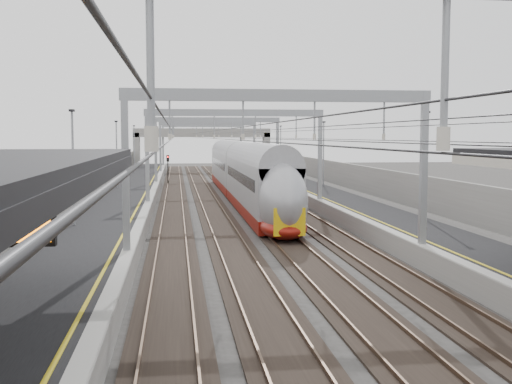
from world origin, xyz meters
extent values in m
cube|color=black|center=(-8.00, 45.00, 0.50)|extent=(4.00, 120.00, 1.00)
cube|color=black|center=(8.00, 45.00, 0.50)|extent=(4.00, 120.00, 1.00)
cube|color=black|center=(-4.50, 45.00, 0.04)|extent=(2.40, 140.00, 0.08)
cube|color=brown|center=(-5.22, 45.00, 0.13)|extent=(0.07, 140.00, 0.14)
cube|color=brown|center=(-3.78, 45.00, 0.13)|extent=(0.07, 140.00, 0.14)
cube|color=black|center=(-1.50, 45.00, 0.04)|extent=(2.40, 140.00, 0.08)
cube|color=brown|center=(-2.22, 45.00, 0.13)|extent=(0.07, 140.00, 0.14)
cube|color=brown|center=(-0.78, 45.00, 0.13)|extent=(0.07, 140.00, 0.14)
cube|color=black|center=(1.50, 45.00, 0.04)|extent=(2.40, 140.00, 0.08)
cube|color=brown|center=(0.78, 45.00, 0.13)|extent=(0.07, 140.00, 0.14)
cube|color=brown|center=(2.22, 45.00, 0.13)|extent=(0.07, 140.00, 0.14)
cube|color=black|center=(4.50, 45.00, 0.04)|extent=(2.40, 140.00, 0.08)
cube|color=brown|center=(3.78, 45.00, 0.13)|extent=(0.07, 140.00, 0.14)
cube|color=brown|center=(5.22, 45.00, 0.13)|extent=(0.07, 140.00, 0.14)
cube|color=gray|center=(-6.30, 22.00, 4.30)|extent=(0.28, 0.28, 6.60)
cube|color=gray|center=(6.30, 22.00, 4.30)|extent=(0.28, 0.28, 6.60)
cube|color=gray|center=(0.00, 22.00, 7.35)|extent=(13.00, 0.25, 0.50)
cube|color=gray|center=(-6.30, 42.00, 4.30)|extent=(0.28, 0.28, 6.60)
cube|color=gray|center=(6.30, 42.00, 4.30)|extent=(0.28, 0.28, 6.60)
cube|color=gray|center=(0.00, 42.00, 7.35)|extent=(13.00, 0.25, 0.50)
cube|color=gray|center=(-6.30, 62.00, 4.30)|extent=(0.28, 0.28, 6.60)
cube|color=gray|center=(6.30, 62.00, 4.30)|extent=(0.28, 0.28, 6.60)
cube|color=gray|center=(0.00, 62.00, 7.35)|extent=(13.00, 0.25, 0.50)
cube|color=gray|center=(-6.30, 82.00, 4.30)|extent=(0.28, 0.28, 6.60)
cube|color=gray|center=(6.30, 82.00, 4.30)|extent=(0.28, 0.28, 6.60)
cube|color=gray|center=(0.00, 82.00, 7.35)|extent=(13.00, 0.25, 0.50)
cube|color=gray|center=(-6.30, 100.00, 4.30)|extent=(0.28, 0.28, 6.60)
cube|color=gray|center=(6.30, 100.00, 4.30)|extent=(0.28, 0.28, 6.60)
cube|color=gray|center=(0.00, 100.00, 7.35)|extent=(13.00, 0.25, 0.50)
cylinder|color=#262628|center=(-4.50, 50.00, 5.50)|extent=(0.03, 140.00, 0.03)
cylinder|color=#262628|center=(-1.50, 50.00, 5.50)|extent=(0.03, 140.00, 0.03)
cylinder|color=#262628|center=(1.50, 50.00, 5.50)|extent=(0.03, 140.00, 0.03)
cylinder|color=#262628|center=(4.50, 50.00, 5.50)|extent=(0.03, 140.00, 0.03)
cube|color=gray|center=(0.00, 100.00, 6.20)|extent=(22.00, 2.20, 1.40)
cube|color=gray|center=(-10.50, 100.00, 3.10)|extent=(1.00, 2.20, 6.20)
cube|color=gray|center=(10.50, 100.00, 3.10)|extent=(1.00, 2.20, 6.20)
cube|color=gray|center=(-11.20, 45.00, 1.60)|extent=(0.30, 120.00, 3.20)
cube|color=gray|center=(11.20, 45.00, 1.60)|extent=(0.30, 120.00, 3.20)
cube|color=maroon|center=(1.50, 41.29, 0.59)|extent=(2.63, 22.39, 0.78)
cube|color=#959599|center=(1.50, 41.29, 2.44)|extent=(2.63, 22.39, 2.92)
cube|color=black|center=(1.50, 33.45, 0.28)|extent=(1.95, 2.34, 0.49)
cube|color=maroon|center=(1.50, 64.06, 0.59)|extent=(2.63, 22.39, 0.78)
cube|color=#959599|center=(1.50, 64.06, 2.44)|extent=(2.63, 22.39, 2.92)
cube|color=black|center=(1.50, 56.23, 0.28)|extent=(1.95, 2.34, 0.49)
ellipsoid|color=#959599|center=(1.50, 29.90, 2.15)|extent=(2.63, 5.06, 4.09)
cube|color=yellow|center=(1.50, 27.80, 1.27)|extent=(1.65, 0.12, 1.46)
cube|color=black|center=(1.50, 28.24, 2.73)|extent=(1.56, 0.56, 0.92)
cylinder|color=black|center=(-5.20, 70.77, 1.50)|extent=(0.12, 0.12, 3.00)
cube|color=black|center=(-5.20, 70.77, 3.10)|extent=(0.32, 0.22, 0.75)
sphere|color=red|center=(-5.20, 70.64, 3.25)|extent=(0.16, 0.16, 0.16)
cylinder|color=black|center=(3.20, 65.32, 1.50)|extent=(0.12, 0.12, 3.00)
cube|color=black|center=(3.20, 65.32, 3.10)|extent=(0.32, 0.22, 0.75)
sphere|color=red|center=(3.20, 65.19, 3.25)|extent=(0.16, 0.16, 0.16)
cylinder|color=black|center=(5.40, 72.64, 1.50)|extent=(0.12, 0.12, 3.00)
cube|color=black|center=(5.40, 72.64, 3.10)|extent=(0.32, 0.22, 0.75)
sphere|color=red|center=(5.40, 72.51, 3.25)|extent=(0.16, 0.16, 0.16)
camera|label=1|loc=(-4.26, -4.39, 5.68)|focal=45.00mm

